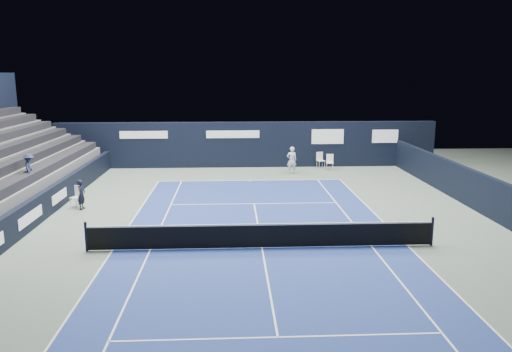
{
  "coord_description": "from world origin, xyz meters",
  "views": [
    {
      "loc": [
        -1.09,
        -17.55,
        6.37
      ],
      "look_at": [
        0.12,
        6.95,
        1.3
      ],
      "focal_mm": 35.0,
      "sensor_mm": 36.0,
      "label": 1
    }
  ],
  "objects_px": {
    "tennis_net": "(262,235)",
    "folding_chair_back_b": "(320,159)",
    "tennis_player": "(292,160)",
    "folding_chair_back_a": "(330,159)",
    "line_judge_chair": "(77,195)"
  },
  "relations": [
    {
      "from": "line_judge_chair",
      "to": "tennis_player",
      "type": "height_order",
      "value": "tennis_player"
    },
    {
      "from": "line_judge_chair",
      "to": "folding_chair_back_a",
      "type": "bearing_deg",
      "value": 56.5
    },
    {
      "from": "tennis_player",
      "to": "line_judge_chair",
      "type": "bearing_deg",
      "value": -146.16
    },
    {
      "from": "tennis_net",
      "to": "tennis_player",
      "type": "xyz_separation_m",
      "value": [
        2.76,
        13.86,
        0.37
      ]
    },
    {
      "from": "tennis_net",
      "to": "folding_chair_back_a",
      "type": "bearing_deg",
      "value": 70.07
    },
    {
      "from": "folding_chair_back_a",
      "to": "folding_chair_back_b",
      "type": "relative_size",
      "value": 0.97
    },
    {
      "from": "folding_chair_back_b",
      "to": "tennis_player",
      "type": "bearing_deg",
      "value": -153.93
    },
    {
      "from": "folding_chair_back_a",
      "to": "line_judge_chair",
      "type": "distance_m",
      "value": 16.64
    },
    {
      "from": "folding_chair_back_b",
      "to": "line_judge_chair",
      "type": "relative_size",
      "value": 1.04
    },
    {
      "from": "line_judge_chair",
      "to": "tennis_net",
      "type": "xyz_separation_m",
      "value": [
        8.58,
        -6.26,
        -0.08
      ]
    },
    {
      "from": "folding_chair_back_b",
      "to": "tennis_player",
      "type": "xyz_separation_m",
      "value": [
        -2.21,
        -1.99,
        0.27
      ]
    },
    {
      "from": "tennis_net",
      "to": "folding_chair_back_b",
      "type": "bearing_deg",
      "value": 72.6
    },
    {
      "from": "tennis_net",
      "to": "tennis_player",
      "type": "relative_size",
      "value": 7.33
    },
    {
      "from": "line_judge_chair",
      "to": "tennis_player",
      "type": "xyz_separation_m",
      "value": [
        11.34,
        7.6,
        0.29
      ]
    },
    {
      "from": "folding_chair_back_b",
      "to": "tennis_net",
      "type": "xyz_separation_m",
      "value": [
        -4.97,
        -15.86,
        -0.1
      ]
    }
  ]
}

